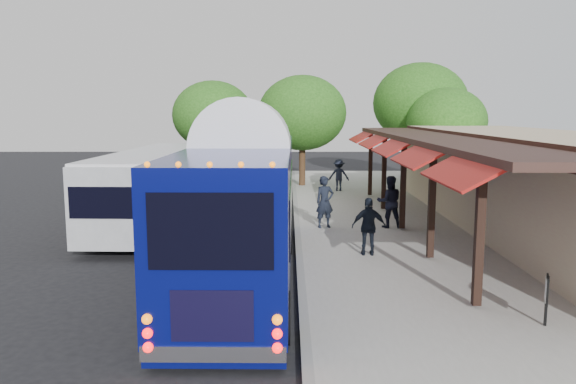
% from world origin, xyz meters
% --- Properties ---
extents(ground, '(90.00, 90.00, 0.00)m').
position_xyz_m(ground, '(0.00, 0.00, 0.00)').
color(ground, black).
rests_on(ground, ground).
extents(sidewalk, '(10.00, 40.00, 0.15)m').
position_xyz_m(sidewalk, '(5.00, 4.00, 0.07)').
color(sidewalk, '#9E9B93').
rests_on(sidewalk, ground).
extents(curb, '(0.20, 40.00, 0.16)m').
position_xyz_m(curb, '(0.05, 4.00, 0.07)').
color(curb, gray).
rests_on(curb, ground).
extents(station_shelter, '(8.15, 20.00, 3.60)m').
position_xyz_m(station_shelter, '(8.38, 4.00, 1.85)').
color(station_shelter, tan).
rests_on(station_shelter, ground).
extents(coach_bus, '(2.59, 11.74, 3.73)m').
position_xyz_m(coach_bus, '(-1.45, -1.11, 2.01)').
color(coach_bus, '#070C57').
rests_on(coach_bus, ground).
extents(city_bus, '(2.56, 10.69, 2.86)m').
position_xyz_m(city_bus, '(-5.43, 5.54, 1.58)').
color(city_bus, '#96999E').
rests_on(city_bus, ground).
extents(ped_a, '(0.80, 0.66, 1.89)m').
position_xyz_m(ped_a, '(1.05, 4.46, 1.09)').
color(ped_a, black).
rests_on(ped_a, sidewalk).
extents(ped_b, '(0.93, 0.73, 1.89)m').
position_xyz_m(ped_b, '(3.40, 4.49, 1.10)').
color(ped_b, black).
rests_on(ped_b, sidewalk).
extents(ped_c, '(1.03, 0.50, 1.71)m').
position_xyz_m(ped_c, '(2.09, 0.51, 1.00)').
color(ped_c, black).
rests_on(ped_c, sidewalk).
extents(ped_d, '(1.10, 0.65, 1.68)m').
position_xyz_m(ped_d, '(2.40, 14.00, 0.99)').
color(ped_d, black).
rests_on(ped_d, sidewalk).
extents(sign_board, '(0.21, 0.44, 1.01)m').
position_xyz_m(sign_board, '(4.81, -5.00, 0.84)').
color(sign_board, black).
rests_on(sign_board, sidewalk).
extents(tree_left, '(4.98, 4.98, 6.37)m').
position_xyz_m(tree_left, '(0.51, 16.30, 4.25)').
color(tree_left, '#382314').
rests_on(tree_left, ground).
extents(tree_mid, '(5.66, 5.66, 7.25)m').
position_xyz_m(tree_mid, '(7.65, 18.54, 4.83)').
color(tree_mid, '#382314').
rests_on(tree_mid, ground).
extents(tree_right, '(4.43, 4.43, 5.67)m').
position_xyz_m(tree_right, '(8.55, 15.88, 3.78)').
color(tree_right, '#382314').
rests_on(tree_right, ground).
extents(tree_far, '(4.81, 4.81, 6.16)m').
position_xyz_m(tree_far, '(-4.78, 18.10, 4.11)').
color(tree_far, '#382314').
rests_on(tree_far, ground).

